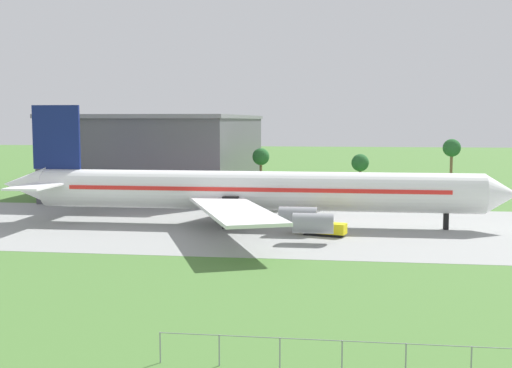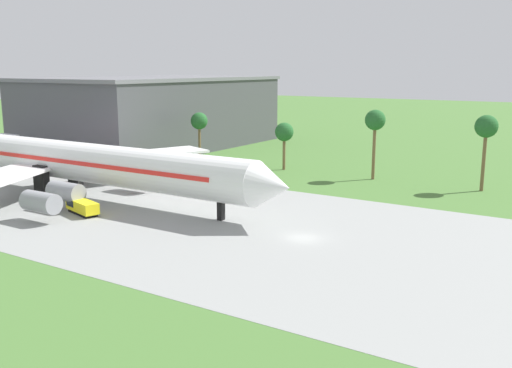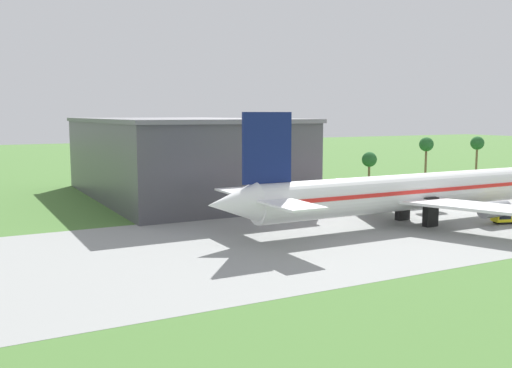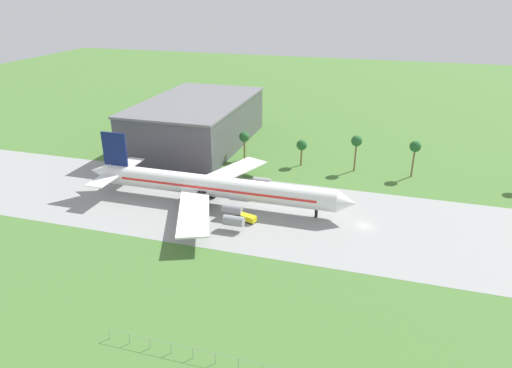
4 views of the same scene
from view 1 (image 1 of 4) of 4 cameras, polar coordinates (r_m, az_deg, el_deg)
The scene contains 3 objects.
jet_airliner at distance 98.16m, azimuth -0.76°, elevation -0.60°, with size 79.64×56.22×18.48m.
baggage_tug at distance 90.38m, azimuth 5.88°, elevation -3.94°, with size 6.58×3.66×1.87m.
terminal_building at distance 151.21m, azimuth -7.78°, elevation 2.81°, with size 36.72×61.20×17.26m.
Camera 1 is at (-28.15, -95.11, 16.10)m, focal length 45.00 mm.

